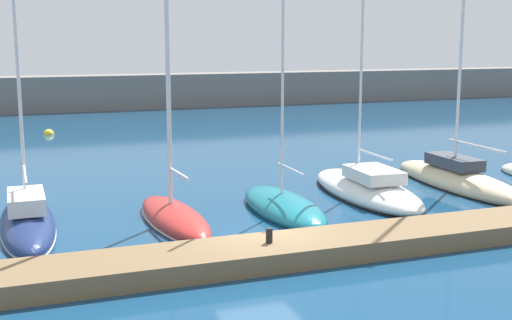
{
  "coord_description": "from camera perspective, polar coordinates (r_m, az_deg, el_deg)",
  "views": [
    {
      "loc": [
        -7.4,
        -19.21,
        6.48
      ],
      "look_at": [
        1.85,
        5.54,
        1.73
      ],
      "focal_mm": 47.62,
      "sensor_mm": 36.0,
      "label": 1
    }
  ],
  "objects": [
    {
      "name": "breakwater_seawall",
      "position": [
        64.22,
        -13.89,
        5.51
      ],
      "size": [
        108.0,
        3.38,
        3.16
      ],
      "primitive_type": "cube",
      "color": "slate",
      "rests_on": "ground_plane"
    },
    {
      "name": "ground_plane",
      "position": [
        21.58,
        0.55,
        -7.29
      ],
      "size": [
        120.0,
        120.0,
        0.0
      ],
      "primitive_type": "plane",
      "color": "navy"
    },
    {
      "name": "sailboat_sand_seventh",
      "position": [
        31.32,
        16.54,
        -1.5
      ],
      "size": [
        2.41,
        9.02,
        17.55
      ],
      "rotation": [
        0.0,
        0.0,
        1.55
      ],
      "color": "beige",
      "rests_on": "ground_plane"
    },
    {
      "name": "dock_bollard",
      "position": [
        19.92,
        1.12,
        -6.36
      ],
      "size": [
        0.2,
        0.2,
        0.44
      ],
      "primitive_type": "cylinder",
      "color": "black",
      "rests_on": "dock_pier"
    },
    {
      "name": "mooring_buoy_yellow",
      "position": [
        48.51,
        -17.02,
        2.06
      ],
      "size": [
        0.75,
        0.75,
        0.75
      ],
      "primitive_type": "sphere",
      "color": "yellow",
      "rests_on": "ground_plane"
    },
    {
      "name": "sailboat_navy_third",
      "position": [
        24.75,
        -18.66,
        -4.77
      ],
      "size": [
        1.92,
        7.67,
        16.5
      ],
      "rotation": [
        0.0,
        0.0,
        1.56
      ],
      "color": "navy",
      "rests_on": "ground_plane"
    },
    {
      "name": "dock_pier",
      "position": [
        20.2,
        2.05,
        -7.65
      ],
      "size": [
        37.87,
        2.25,
        0.59
      ],
      "primitive_type": "cube",
      "color": "brown",
      "rests_on": "ground_plane"
    },
    {
      "name": "sailboat_white_sixth",
      "position": [
        28.57,
        9.25,
        -2.41
      ],
      "size": [
        3.04,
        8.17,
        13.59
      ],
      "rotation": [
        0.0,
        0.0,
        1.53
      ],
      "color": "white",
      "rests_on": "ground_plane"
    },
    {
      "name": "sailboat_red_fourth",
      "position": [
        24.31,
        -6.89,
        -4.51
      ],
      "size": [
        2.07,
        6.32,
        11.71
      ],
      "rotation": [
        0.0,
        0.0,
        1.63
      ],
      "color": "#B72D28",
      "rests_on": "ground_plane"
    },
    {
      "name": "sailboat_teal_fifth",
      "position": [
        25.66,
        2.3,
        -3.89
      ],
      "size": [
        2.27,
        6.39,
        11.41
      ],
      "rotation": [
        0.0,
        0.0,
        1.55
      ],
      "color": "#19707F",
      "rests_on": "ground_plane"
    }
  ]
}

